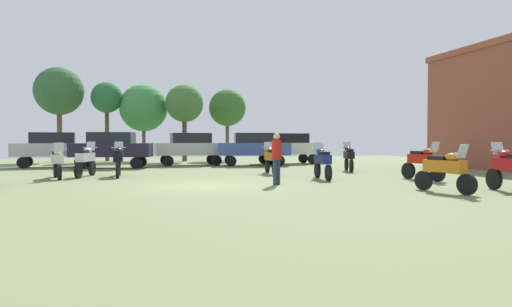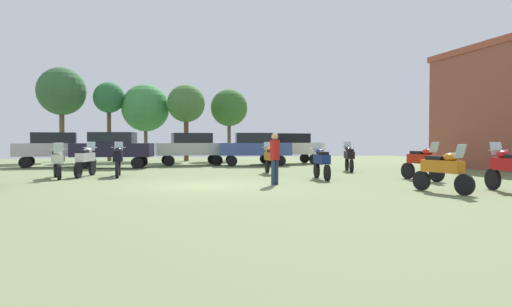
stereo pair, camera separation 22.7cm
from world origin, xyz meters
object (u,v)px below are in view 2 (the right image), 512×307
object	(u,v)px
car_4	(192,146)
car_2	(255,147)
motorcycle_11	(443,169)
tree_7	(146,108)
car_6	(289,146)
tree_4	(229,108)
motorcycle_4	(321,161)
motorcycle_5	(509,168)
motorcycle_1	(57,161)
motorcycle_6	(118,159)
car_3	(113,147)
tree_1	(109,99)
motorcycle_13	(270,158)
tree_3	(186,104)
person_1	(275,155)
motorcycle_10	(86,159)
car_5	(55,147)
tree_2	(61,92)
motorcycle_3	(349,157)
motorcycle_9	(422,162)

from	to	relation	value
car_4	car_2	bearing A→B (deg)	-110.74
motorcycle_11	tree_7	size ratio (longest dim) A/B	0.35
car_6	tree_4	xyz separation A→B (m)	(-2.90, 6.30, 2.90)
motorcycle_4	motorcycle_5	distance (m)	6.67
motorcycle_1	tree_7	xyz separation A→B (m)	(3.43, 15.77, 3.30)
motorcycle_6	car_2	size ratio (longest dim) A/B	0.50
car_3	tree_1	xyz separation A→B (m)	(-0.90, 8.87, 3.48)
motorcycle_13	tree_7	bearing A→B (deg)	113.74
motorcycle_5	tree_7	xyz separation A→B (m)	(-10.56, 24.17, 3.28)
car_4	tree_3	distance (m)	6.56
car_6	person_1	bearing A→B (deg)	154.30
tree_4	car_2	bearing A→B (deg)	-88.38
motorcycle_10	car_4	world-z (taller)	car_4
car_4	car_6	size ratio (longest dim) A/B	0.98
car_5	tree_2	bearing A→B (deg)	1.31
motorcycle_11	person_1	xyz separation A→B (m)	(-4.16, 3.46, 0.35)
tree_7	tree_4	bearing A→B (deg)	-6.19
person_1	motorcycle_4	bearing A→B (deg)	4.00
motorcycle_3	tree_7	xyz separation A→B (m)	(-9.94, 14.60, 3.29)
tree_2	tree_4	bearing A→B (deg)	-2.91
tree_1	tree_2	size ratio (longest dim) A/B	0.86
motorcycle_11	person_1	size ratio (longest dim) A/B	1.15
tree_3	car_4	bearing A→B (deg)	-91.44
motorcycle_4	car_3	xyz separation A→B (m)	(-8.60, 9.61, 0.45)
motorcycle_1	motorcycle_10	bearing A→B (deg)	-160.63
motorcycle_10	car_2	distance (m)	11.14
tree_1	tree_3	size ratio (longest dim) A/B	1.03
motorcycle_3	tree_2	xyz separation A→B (m)	(-15.89, 14.53, 4.36)
car_6	tree_7	xyz separation A→B (m)	(-9.24, 6.99, 2.84)
car_5	tree_1	xyz separation A→B (m)	(2.45, 7.15, 3.48)
motorcycle_5	tree_7	size ratio (longest dim) A/B	0.38
motorcycle_11	person_1	world-z (taller)	person_1
motorcycle_4	tree_3	size ratio (longest dim) A/B	0.38
car_3	tree_3	world-z (taller)	tree_3
motorcycle_1	motorcycle_13	size ratio (longest dim) A/B	0.94
car_3	motorcycle_13	bearing A→B (deg)	-120.84
car_4	tree_3	xyz separation A→B (m)	(0.15, 5.79, 3.08)
tree_1	motorcycle_3	bearing A→B (deg)	-48.92
motorcycle_4	tree_7	size ratio (longest dim) A/B	0.37
motorcycle_4	car_4	size ratio (longest dim) A/B	0.50
car_5	tree_7	xyz separation A→B (m)	(5.09, 7.31, 2.84)
car_6	motorcycle_5	bearing A→B (deg)	178.49
car_5	motorcycle_1	bearing A→B (deg)	-174.24
tree_3	motorcycle_1	bearing A→B (deg)	-114.09
motorcycle_9	car_2	bearing A→B (deg)	-83.27
motorcycle_3	tree_3	bearing A→B (deg)	134.67
motorcycle_4	motorcycle_13	world-z (taller)	motorcycle_13
car_3	tree_7	bearing A→B (deg)	-1.28
motorcycle_6	car_3	distance (m)	6.38
car_3	tree_7	world-z (taller)	tree_7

